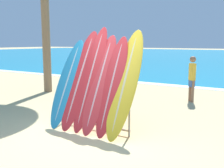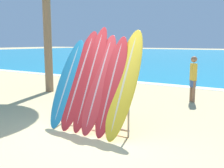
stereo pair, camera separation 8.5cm
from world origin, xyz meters
name	(u,v)px [view 2 (the right image)]	position (x,y,z in m)	size (l,w,h in m)	color
ground_plane	(82,138)	(0.00, 0.00, 0.00)	(160.00, 160.00, 0.00)	tan
surfboard_rack	(93,108)	(-0.12, 0.58, 0.49)	(1.86, 0.04, 0.91)	gray
surfboard_slot_0	(68,82)	(-0.90, 0.62, 1.01)	(0.57, 1.13, 2.03)	teal
surfboard_slot_1	(80,78)	(-0.57, 0.68, 1.12)	(0.59, 1.24, 2.24)	red
surfboard_slot_2	(91,77)	(-0.26, 0.68, 1.17)	(0.50, 1.21, 2.33)	red
surfboard_slot_3	(99,83)	(0.01, 0.63, 1.07)	(0.53, 1.19, 2.14)	red
surfboard_slot_4	(112,85)	(0.35, 0.62, 1.05)	(0.50, 1.09, 2.11)	red
surfboard_slot_5	(125,83)	(0.64, 0.67, 1.12)	(0.57, 1.26, 2.25)	yellow
person_near_water	(193,77)	(1.01, 4.57, 0.82)	(0.25, 0.25, 1.51)	#846047
person_mid_beach	(111,70)	(-1.83, 4.02, 0.94)	(0.29, 0.23, 1.73)	tan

